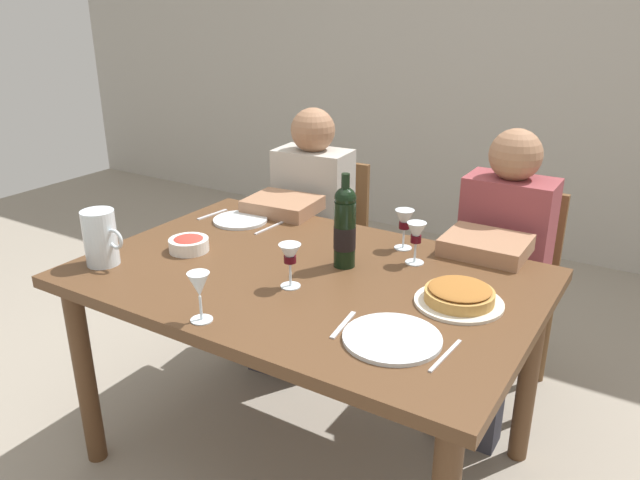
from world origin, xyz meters
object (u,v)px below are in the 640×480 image
object	(u,v)px
diner_left	(302,231)
chair_right	(508,279)
chair_left	(325,239)
water_pitcher	(101,241)
wine_bottle	(345,227)
wine_glass_right_diner	(404,221)
dinner_plate_left_setting	(240,220)
dinner_plate_right_setting	(392,338)
wine_glass_centre	(416,235)
baked_tart	(459,296)
salad_bowl	(189,244)
wine_glass_spare	(199,287)
diner_right	(494,273)
dining_table	(306,298)
wine_glass_left_diner	(290,256)

from	to	relation	value
diner_left	chair_right	size ratio (longest dim) A/B	1.33
chair_left	water_pitcher	bearing A→B (deg)	76.86
wine_bottle	wine_glass_right_diner	bearing A→B (deg)	67.24
dinner_plate_left_setting	dinner_plate_right_setting	world-z (taller)	same
wine_glass_centre	dinner_plate_left_setting	xyz separation A→B (m)	(-0.78, 0.02, -0.10)
chair_right	wine_glass_centre	bearing A→B (deg)	73.62
baked_tart	salad_bowl	xyz separation A→B (m)	(-0.97, -0.12, 0.00)
dinner_plate_right_setting	diner_left	bearing A→B (deg)	134.76
wine_glass_right_diner	wine_glass_spare	xyz separation A→B (m)	(-0.26, -0.79, 0.00)
diner_right	dining_table	bearing A→B (deg)	54.62
salad_bowl	diner_left	bearing A→B (deg)	88.27
dining_table	wine_glass_right_diner	world-z (taller)	wine_glass_right_diner
chair_right	dinner_plate_left_setting	bearing A→B (deg)	31.77
dining_table	wine_glass_centre	size ratio (longest dim) A/B	10.17
water_pitcher	wine_glass_spare	size ratio (longest dim) A/B	1.30
wine_glass_right_diner	diner_right	xyz separation A→B (m)	(0.27, 0.28, -0.25)
wine_glass_spare	diner_left	world-z (taller)	diner_left
wine_bottle	diner_left	distance (m)	0.79
wine_glass_spare	chair_right	bearing A→B (deg)	68.26
wine_bottle	wine_glass_centre	world-z (taller)	wine_bottle
water_pitcher	diner_right	xyz separation A→B (m)	(1.08, 0.95, -0.23)
wine_glass_spare	chair_right	distance (m)	1.46
wine_bottle	dinner_plate_right_setting	distance (m)	0.52
wine_glass_centre	salad_bowl	bearing A→B (deg)	-155.90
baked_tart	wine_glass_centre	size ratio (longest dim) A/B	1.80
salad_bowl	wine_glass_centre	size ratio (longest dim) A/B	0.97
dining_table	baked_tart	size ratio (longest dim) A/B	5.65
dinner_plate_left_setting	chair_right	bearing A→B (deg)	32.24
wine_glass_spare	wine_glass_left_diner	bearing A→B (deg)	74.11
diner_right	wine_bottle	bearing A→B (deg)	54.43
baked_tart	wine_glass_spare	bearing A→B (deg)	-140.47
water_pitcher	dinner_plate_left_setting	size ratio (longest dim) A/B	0.87
wine_glass_spare	chair_right	world-z (taller)	wine_glass_spare
dining_table	chair_right	distance (m)	1.00
baked_tart	chair_left	bearing A→B (deg)	139.66
dinner_plate_left_setting	salad_bowl	bearing A→B (deg)	-83.05
chair_right	dining_table	bearing A→B (deg)	62.54
wine_glass_left_diner	wine_glass_centre	bearing A→B (deg)	55.88
salad_bowl	chair_right	world-z (taller)	chair_right
chair_left	chair_right	distance (m)	0.91
chair_right	wine_glass_right_diner	bearing A→B (deg)	62.30
chair_left	dinner_plate_right_setting	bearing A→B (deg)	123.74
wine_bottle	wine_glass_centre	distance (m)	0.25
wine_glass_right_diner	diner_right	bearing A→B (deg)	46.32
dinner_plate_right_setting	dining_table	bearing A→B (deg)	150.71
dining_table	wine_glass_centre	bearing A→B (deg)	44.15
salad_bowl	dinner_plate_right_setting	distance (m)	0.91
dining_table	salad_bowl	bearing A→B (deg)	-172.17
wine_glass_left_diner	wine_glass_right_diner	distance (m)	0.51
chair_left	diner_right	bearing A→B (deg)	161.15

